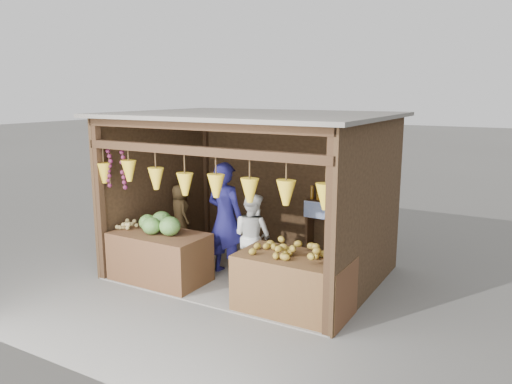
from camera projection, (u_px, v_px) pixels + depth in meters
ground at (252, 272)px, 8.40m from camera, size 80.00×80.00×0.00m
stall_structure at (249, 175)px, 8.05m from camera, size 4.30×3.30×2.66m
back_shelf at (340, 214)px, 8.81m from camera, size 1.25×0.32×1.32m
counter_left at (160, 257)px, 7.96m from camera, size 1.52×0.85×0.79m
counter_right at (293, 284)px, 6.82m from camera, size 1.55×0.85×0.80m
stool at (181, 247)px, 9.31m from camera, size 0.32×0.32×0.30m
man_standing at (225, 219)px, 8.16m from camera, size 0.73×0.52×1.89m
woman_standing at (252, 236)px, 8.03m from camera, size 0.79×0.67×1.42m
vendor_seated at (180, 212)px, 9.18m from camera, size 0.60×0.53×1.03m
melon_pile at (157, 222)px, 7.91m from camera, size 1.00×0.50×0.32m
tanfruit_pile at (126, 224)px, 8.17m from camera, size 0.34×0.40×0.13m
mango_pile at (294, 249)px, 6.72m from camera, size 1.40×0.64×0.22m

